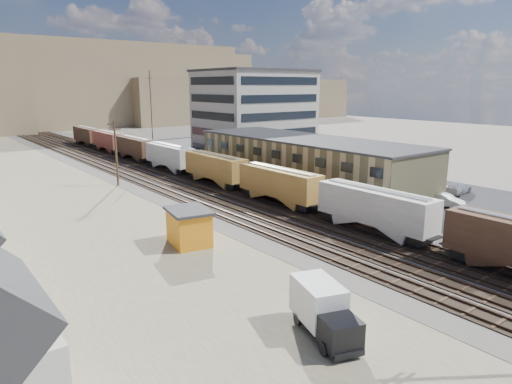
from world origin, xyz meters
TOP-DOWN VIEW (x-y plane):
  - ground at (0.00, 0.00)m, footprint 300.00×300.00m
  - ballast_bed at (0.00, 50.00)m, footprint 18.00×200.00m
  - dirt_yard at (-20.00, 40.00)m, footprint 24.00×180.00m
  - asphalt_lot at (22.00, 35.00)m, footprint 26.00×120.00m
  - rail_tracks at (-0.55, 50.00)m, footprint 11.40×200.00m
  - freight_train at (3.80, 41.02)m, footprint 3.00×119.74m
  - warehouse at (14.98, 25.00)m, footprint 12.40×40.40m
  - office_tower at (27.95, 54.95)m, footprint 22.60×18.60m
  - utility_pole_north at (-8.50, 42.00)m, footprint 2.20×0.32m
  - radio_mast at (6.00, 60.00)m, footprint 1.20×0.16m
  - hills_north at (0.17, 167.92)m, footprint 265.00×80.00m
  - box_truck at (-14.94, -7.82)m, footprint 3.89×6.26m
  - maintenance_shed at (-13.22, 11.68)m, footprint 4.54×5.41m
  - parked_car_white at (19.62, 4.26)m, footprint 1.90×4.96m
  - parked_car_silver at (27.46, 6.88)m, footprint 6.07×3.23m
  - parked_car_blue at (20.66, 47.36)m, footprint 5.08×6.01m
  - parked_car_far at (32.44, 56.68)m, footprint 3.01×5.34m

SIDE VIEW (x-z plane):
  - ground at x=0.00m, z-range 0.00..0.00m
  - dirt_yard at x=-20.00m, z-range 0.00..0.03m
  - asphalt_lot at x=22.00m, z-range 0.00..0.04m
  - ballast_bed at x=0.00m, z-range 0.00..0.06m
  - rail_tracks at x=-0.55m, z-range -0.01..0.23m
  - parked_car_blue at x=20.66m, z-range 0.00..1.53m
  - parked_car_white at x=19.62m, z-range 0.00..1.61m
  - parked_car_silver at x=27.46m, z-range 0.00..1.67m
  - parked_car_far at x=32.44m, z-range 0.00..1.72m
  - box_truck at x=-14.94m, z-range 0.03..3.17m
  - maintenance_shed at x=-13.22m, z-range 0.04..3.56m
  - freight_train at x=3.80m, z-range 0.56..5.02m
  - warehouse at x=14.98m, z-range 0.03..7.28m
  - utility_pole_north at x=-8.50m, z-range 0.30..10.30m
  - radio_mast at x=6.00m, z-range 0.12..18.12m
  - office_tower at x=27.95m, z-range 0.04..18.49m
  - hills_north at x=0.17m, z-range -1.90..30.10m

